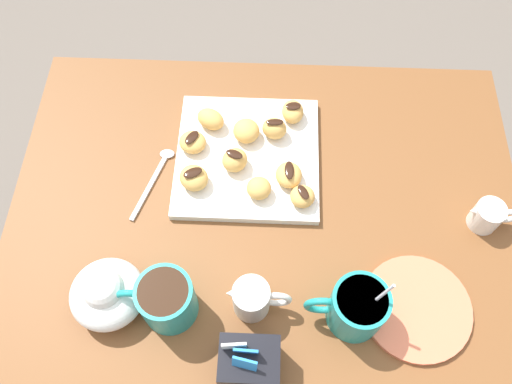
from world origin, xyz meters
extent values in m
plane|color=#665B51|center=(0.00, 0.00, 0.00)|extent=(8.00, 8.00, 0.00)
cube|color=brown|center=(0.00, 0.00, 0.73)|extent=(0.93, 0.71, 0.04)
cube|color=brown|center=(-0.41, -0.30, 0.36)|extent=(0.07, 0.07, 0.71)
cube|color=brown|center=(0.41, -0.30, 0.36)|extent=(0.07, 0.07, 0.71)
cube|color=silver|center=(0.04, -0.12, 0.75)|extent=(0.27, 0.27, 0.02)
cylinder|color=teal|center=(-0.15, 0.18, 0.79)|extent=(0.09, 0.09, 0.09)
torus|color=teal|center=(-0.09, 0.18, 0.80)|extent=(0.06, 0.01, 0.06)
cylinder|color=#331E11|center=(-0.15, 0.18, 0.83)|extent=(0.08, 0.08, 0.01)
cylinder|color=silver|center=(-0.17, 0.18, 0.83)|extent=(0.04, 0.02, 0.12)
cylinder|color=teal|center=(0.15, 0.18, 0.79)|extent=(0.09, 0.09, 0.09)
torus|color=teal|center=(0.20, 0.18, 0.80)|extent=(0.06, 0.01, 0.06)
cylinder|color=#331E11|center=(0.15, 0.18, 0.83)|extent=(0.08, 0.08, 0.01)
cylinder|color=silver|center=(0.02, 0.17, 0.78)|extent=(0.06, 0.06, 0.07)
cone|color=silver|center=(0.05, 0.17, 0.81)|extent=(0.02, 0.02, 0.02)
torus|color=silver|center=(-0.02, 0.17, 0.79)|extent=(0.05, 0.01, 0.05)
cylinder|color=white|center=(0.02, 0.17, 0.81)|extent=(0.05, 0.05, 0.01)
cube|color=black|center=(0.02, 0.27, 0.79)|extent=(0.09, 0.07, 0.08)
cube|color=#2D84D1|center=(0.02, 0.26, 0.84)|extent=(0.04, 0.01, 0.03)
cube|color=white|center=(0.04, 0.25, 0.84)|extent=(0.04, 0.01, 0.03)
cube|color=#2D84D1|center=(0.02, 0.28, 0.84)|extent=(0.04, 0.02, 0.03)
ellipsoid|color=silver|center=(0.25, 0.17, 0.78)|extent=(0.12, 0.12, 0.07)
sphere|color=silver|center=(0.25, 0.17, 0.80)|extent=(0.07, 0.07, 0.07)
ellipsoid|color=green|center=(0.26, 0.17, 0.82)|extent=(0.03, 0.03, 0.01)
cylinder|color=silver|center=(-0.39, 0.00, 0.77)|extent=(0.05, 0.05, 0.05)
cone|color=silver|center=(-0.36, 0.00, 0.79)|extent=(0.02, 0.02, 0.02)
torus|color=silver|center=(-0.42, 0.00, 0.78)|extent=(0.04, 0.01, 0.04)
cylinder|color=black|center=(-0.39, 0.00, 0.80)|extent=(0.04, 0.04, 0.01)
cylinder|color=#E5704C|center=(-0.25, 0.16, 0.75)|extent=(0.18, 0.18, 0.01)
cube|color=silver|center=(0.22, -0.05, 0.75)|extent=(0.06, 0.14, 0.00)
ellipsoid|color=silver|center=(0.19, -0.12, 0.75)|extent=(0.03, 0.02, 0.01)
ellipsoid|color=#DBA351|center=(0.01, -0.04, 0.78)|extent=(0.06, 0.06, 0.03)
ellipsoid|color=#DBA351|center=(-0.01, -0.16, 0.78)|extent=(0.06, 0.05, 0.04)
ellipsoid|color=black|center=(-0.01, -0.16, 0.80)|extent=(0.03, 0.02, 0.00)
ellipsoid|color=#DBA351|center=(-0.05, -0.21, 0.78)|extent=(0.05, 0.06, 0.03)
ellipsoid|color=black|center=(-0.05, -0.21, 0.80)|extent=(0.03, 0.02, 0.00)
ellipsoid|color=#DBA351|center=(0.13, -0.05, 0.78)|extent=(0.07, 0.07, 0.03)
ellipsoid|color=black|center=(0.13, -0.05, 0.80)|extent=(0.04, 0.03, 0.00)
ellipsoid|color=#DBA351|center=(0.06, -0.09, 0.78)|extent=(0.07, 0.07, 0.04)
ellipsoid|color=black|center=(0.06, -0.09, 0.80)|extent=(0.04, 0.03, 0.00)
ellipsoid|color=#DBA351|center=(-0.04, -0.07, 0.78)|extent=(0.05, 0.06, 0.03)
ellipsoid|color=black|center=(-0.04, -0.07, 0.80)|extent=(0.02, 0.04, 0.00)
ellipsoid|color=#DBA351|center=(0.04, -0.16, 0.78)|extent=(0.06, 0.07, 0.04)
ellipsoid|color=#DBA351|center=(0.14, -0.13, 0.78)|extent=(0.07, 0.07, 0.03)
ellipsoid|color=black|center=(0.14, -0.13, 0.79)|extent=(0.03, 0.04, 0.00)
ellipsoid|color=#DBA351|center=(-0.06, -0.02, 0.78)|extent=(0.06, 0.06, 0.03)
ellipsoid|color=black|center=(-0.06, -0.02, 0.79)|extent=(0.03, 0.03, 0.00)
ellipsoid|color=#DBA351|center=(0.11, -0.18, 0.78)|extent=(0.07, 0.06, 0.04)
camera|label=1|loc=(0.00, 0.41, 1.61)|focal=36.92mm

